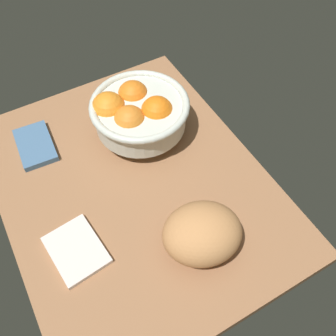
% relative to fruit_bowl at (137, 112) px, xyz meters
% --- Properties ---
extents(ground_plane, '(0.66, 0.52, 0.03)m').
position_rel_fruit_bowl_xyz_m(ground_plane, '(-0.12, 0.08, -0.08)').
color(ground_plane, '#966643').
extents(fruit_bowl, '(0.21, 0.21, 0.11)m').
position_rel_fruit_bowl_xyz_m(fruit_bowl, '(0.00, 0.00, 0.00)').
color(fruit_bowl, silver).
rests_on(fruit_bowl, ground).
extents(bread_loaf, '(0.16, 0.17, 0.09)m').
position_rel_fruit_bowl_xyz_m(bread_loaf, '(-0.30, 0.03, -0.02)').
color(bread_loaf, tan).
rests_on(bread_loaf, ground).
extents(napkin_folded, '(0.12, 0.10, 0.01)m').
position_rel_fruit_bowl_xyz_m(napkin_folded, '(-0.20, 0.23, -0.06)').
color(napkin_folded, silver).
rests_on(napkin_folded, ground).
extents(napkin_spare, '(0.12, 0.08, 0.01)m').
position_rel_fruit_bowl_xyz_m(napkin_spare, '(0.07, 0.22, -0.06)').
color(napkin_spare, '#466B90').
rests_on(napkin_spare, ground).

